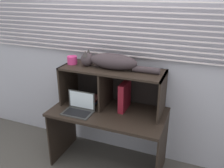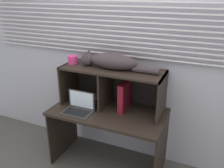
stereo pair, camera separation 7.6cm
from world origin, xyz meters
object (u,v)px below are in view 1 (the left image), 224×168
at_px(cat, 110,61).
at_px(laptop, 79,108).
at_px(binder_upright, 125,96).
at_px(small_basket, 72,60).
at_px(book_stack, 92,100).

height_order(cat, laptop, cat).
distance_m(laptop, binder_upright, 0.51).
distance_m(cat, binder_upright, 0.41).
height_order(cat, small_basket, cat).
xyz_separation_m(laptop, book_stack, (0.03, 0.25, -0.02)).
height_order(laptop, binder_upright, binder_upright).
xyz_separation_m(cat, book_stack, (-0.24, 0.00, -0.50)).
distance_m(book_stack, small_basket, 0.51).
distance_m(laptop, small_basket, 0.55).
bearing_deg(cat, laptop, -137.33).
xyz_separation_m(cat, laptop, (-0.27, -0.25, -0.48)).
xyz_separation_m(laptop, binder_upright, (0.43, 0.25, 0.11)).
xyz_separation_m(book_stack, small_basket, (-0.22, -0.00, 0.46)).
relative_size(laptop, binder_upright, 1.00).
relative_size(laptop, small_basket, 2.87).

